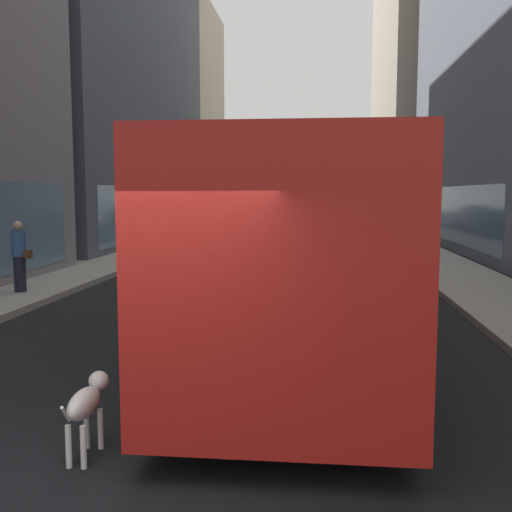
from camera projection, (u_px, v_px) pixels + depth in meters
ground_plane at (295, 231)px, 39.21m from camera, size 120.00×120.00×0.00m
sidewalk_left at (211, 230)px, 39.79m from camera, size 2.40×110.00×0.15m
sidewalk_right at (381, 231)px, 38.60m from camera, size 2.40×110.00×0.15m
building_left_mid at (57, 53)px, 30.19m from camera, size 10.85×20.23×19.39m
building_left_far at (155, 114)px, 48.41m from camera, size 9.19×14.81×18.03m
building_right_far at (456, 40)px, 44.89m from camera, size 11.05×18.27×28.47m
transit_bus at (298, 234)px, 10.33m from camera, size 2.78×11.53×3.05m
car_blue_hatchback at (249, 220)px, 37.03m from camera, size 1.78×4.24×1.62m
car_grey_wagon at (314, 215)px, 46.34m from camera, size 1.75×4.74×1.62m
car_black_suv at (339, 221)px, 35.35m from camera, size 1.86×4.71×1.62m
dalmatian_dog at (87, 403)px, 5.55m from camera, size 0.22×0.96×0.72m
pedestrian_with_handbag at (19, 256)px, 13.94m from camera, size 0.45×0.34×1.69m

